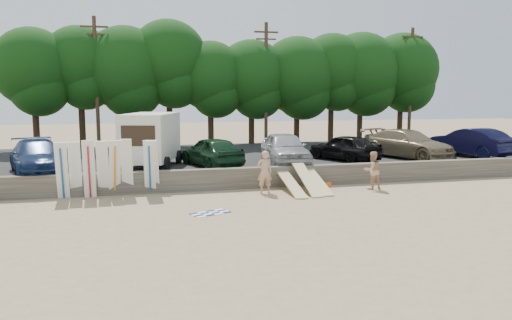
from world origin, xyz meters
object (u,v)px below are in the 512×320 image
at_px(box_trailer, 151,137).
at_px(beachgoer_a, 265,172).
at_px(car_3, 345,147).
at_px(car_4, 408,144).
at_px(car_2, 285,149).
at_px(car_5, 470,142).
at_px(car_1, 212,151).
at_px(cooler, 292,187).
at_px(beachgoer_b, 372,170).
at_px(car_0, 38,157).

bearing_deg(box_trailer, beachgoer_a, -27.58).
xyz_separation_m(car_3, car_4, (4.16, 0.14, 0.08)).
xyz_separation_m(car_2, car_5, (12.18, 0.78, -0.01)).
distance_m(car_1, beachgoer_a, 4.67).
distance_m(car_1, car_5, 16.09).
height_order(box_trailer, beachgoer_a, box_trailer).
height_order(car_1, car_3, car_1).
distance_m(car_3, car_4, 4.17).
relative_size(car_3, cooler, 11.72).
bearing_deg(car_3, beachgoer_a, 14.05).
distance_m(box_trailer, car_5, 19.22).
bearing_deg(car_1, beachgoer_a, 94.67).
xyz_separation_m(car_1, car_3, (7.79, 0.45, -0.03)).
bearing_deg(beachgoer_b, car_2, -61.07).
distance_m(car_1, beachgoer_b, 8.36).
bearing_deg(beachgoer_b, beachgoer_a, -10.38).
relative_size(car_1, car_3, 1.04).
xyz_separation_m(car_0, cooler, (11.65, -3.61, -1.35)).
distance_m(box_trailer, beachgoer_b, 11.39).
bearing_deg(car_2, cooler, -95.86).
relative_size(box_trailer, beachgoer_a, 2.49).
relative_size(car_0, car_4, 0.96).
relative_size(car_0, car_5, 1.05).
xyz_separation_m(car_1, car_5, (16.09, 0.35, 0.08)).
distance_m(car_0, beachgoer_b, 16.00).
height_order(car_0, car_3, car_0).
xyz_separation_m(beachgoer_a, beachgoer_b, (5.20, -0.34, -0.07)).
height_order(car_5, cooler, car_5).
bearing_deg(car_1, box_trailer, -27.35).
relative_size(car_2, car_4, 0.89).
bearing_deg(cooler, beachgoer_b, -24.79).
distance_m(car_1, cooler, 5.26).
bearing_deg(car_2, car_1, 179.57).
relative_size(car_3, car_5, 0.84).
bearing_deg(car_5, car_1, -13.07).
bearing_deg(cooler, car_4, 12.77).
distance_m(car_4, cooler, 10.00).
bearing_deg(car_5, box_trailer, -14.95).
xyz_separation_m(car_5, beachgoer_a, (-14.36, -4.66, -0.59)).
distance_m(car_5, beachgoer_a, 15.11).
relative_size(box_trailer, car_3, 1.09).
bearing_deg(car_4, car_3, 159.89).
height_order(box_trailer, car_0, box_trailer).
distance_m(box_trailer, car_4, 15.08).
relative_size(beachgoer_b, cooler, 4.76).
bearing_deg(car_4, cooler, -174.55).
relative_size(box_trailer, car_0, 0.87).
height_order(box_trailer, car_5, box_trailer).
bearing_deg(car_3, box_trailer, -24.65).
height_order(box_trailer, car_4, box_trailer).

